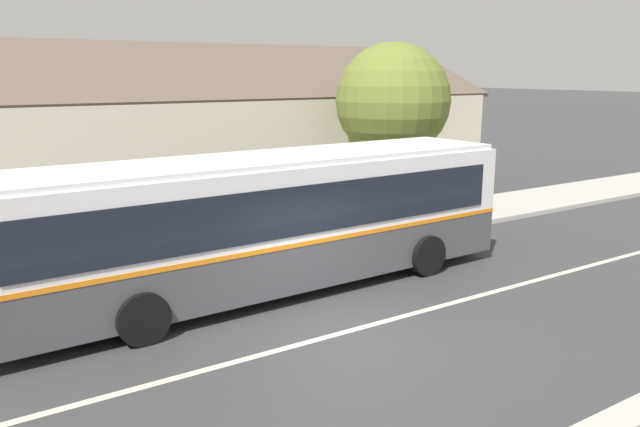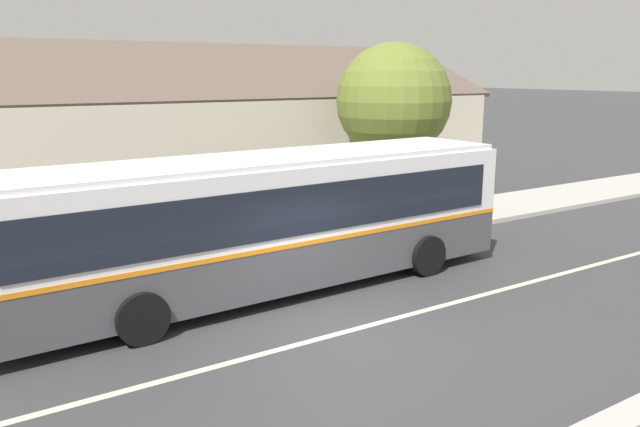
# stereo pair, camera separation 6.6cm
# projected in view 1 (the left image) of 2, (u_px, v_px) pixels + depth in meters

# --- Properties ---
(ground_plane) EXTENTS (300.00, 300.00, 0.00)m
(ground_plane) POSITION_uv_depth(u_px,v_px,m) (347.00, 332.00, 11.96)
(ground_plane) COLOR #38383A
(sidewalk_far) EXTENTS (60.00, 3.00, 0.15)m
(sidewalk_far) POSITION_uv_depth(u_px,v_px,m) (219.00, 254.00, 16.85)
(sidewalk_far) COLOR #ADAAA3
(sidewalk_far) RESTS_ON ground
(lane_divider_stripe) EXTENTS (60.00, 0.16, 0.01)m
(lane_divider_stripe) POSITION_uv_depth(u_px,v_px,m) (347.00, 331.00, 11.96)
(lane_divider_stripe) COLOR beige
(lane_divider_stripe) RESTS_ON ground
(community_building) EXTENTS (28.04, 9.85, 6.99)m
(community_building) POSITION_uv_depth(u_px,v_px,m) (116.00, 150.00, 22.72)
(community_building) COLOR beige
(community_building) RESTS_ON ground
(transit_bus) EXTENTS (12.25, 2.99, 3.07)m
(transit_bus) POSITION_uv_depth(u_px,v_px,m) (268.00, 220.00, 13.90)
(transit_bus) COLOR #47474C
(transit_bus) RESTS_ON ground
(street_tree_primary) EXTENTS (3.76, 3.76, 5.84)m
(street_tree_primary) POSITION_uv_depth(u_px,v_px,m) (390.00, 105.00, 20.39)
(street_tree_primary) COLOR #4C3828
(street_tree_primary) RESTS_ON ground
(bus_stop_sign) EXTENTS (0.36, 0.07, 2.40)m
(bus_stop_sign) POSITION_uv_depth(u_px,v_px,m) (413.00, 181.00, 18.86)
(bus_stop_sign) COLOR gray
(bus_stop_sign) RESTS_ON sidewalk_far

